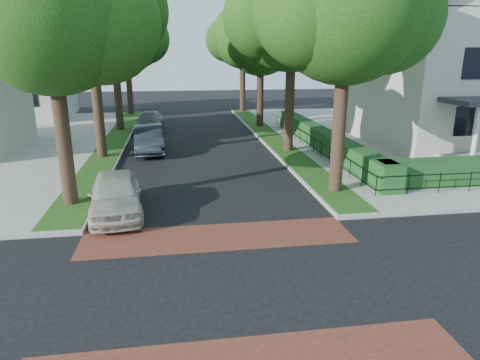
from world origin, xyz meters
name	(u,v)px	position (x,y,z in m)	size (l,w,h in m)	color
ground	(230,287)	(0.00, 0.00, 0.00)	(120.00, 120.00, 0.00)	black
sidewalk_ne	(456,133)	(19.50, 19.00, 0.07)	(30.00, 30.00, 0.15)	gray
crosswalk_far	(218,237)	(0.00, 3.20, 0.01)	(9.00, 2.20, 0.01)	brown
grass_strip_ne	(272,137)	(5.40, 19.10, 0.16)	(1.60, 29.80, 0.02)	#1E4513
grass_strip_nw	(114,142)	(-5.40, 19.10, 0.16)	(1.60, 29.80, 0.02)	#1E4513
tree_right_near	(347,7)	(5.60, 7.24, 7.63)	(7.75, 6.67, 10.66)	black
tree_right_mid	(293,14)	(5.61, 15.25, 7.99)	(8.25, 7.09, 11.22)	black
tree_right_far	(262,39)	(5.60, 24.22, 6.91)	(7.25, 6.23, 9.74)	black
tree_right_back	(243,37)	(5.60, 33.23, 7.27)	(7.50, 6.45, 10.20)	black
tree_left_near	(53,13)	(-5.40, 7.23, 7.27)	(7.50, 6.45, 10.20)	black
tree_left_mid	(91,4)	(-5.39, 15.24, 8.34)	(8.00, 6.88, 11.48)	black
tree_left_far	(115,35)	(-5.40, 24.22, 7.12)	(7.00, 6.02, 9.86)	black
tree_left_back	(127,35)	(-5.40, 33.24, 7.41)	(7.75, 6.66, 10.44)	black
hedge_main_road	(323,139)	(7.70, 15.00, 0.75)	(1.00, 18.00, 1.20)	#18451D
fence_main_road	(310,142)	(6.90, 15.00, 0.60)	(0.06, 18.00, 0.90)	black
house_victorian	(471,50)	(17.51, 15.92, 6.02)	(13.00, 13.05, 12.48)	beige
house_left_far	(11,62)	(-15.49, 31.99, 5.04)	(10.00, 9.00, 10.14)	beige
parked_car_front	(115,194)	(-3.60, 5.89, 0.80)	(1.88, 4.67, 1.59)	beige
parked_car_middle	(149,139)	(-2.93, 16.42, 0.80)	(1.70, 4.87, 1.60)	#222933
parked_car_rear	(150,122)	(-3.23, 23.63, 0.74)	(2.06, 5.07, 1.47)	slate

